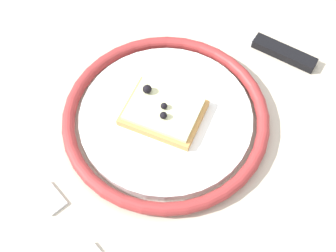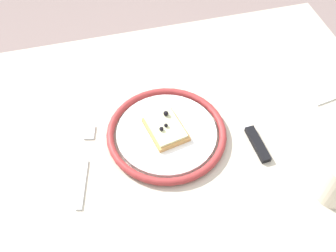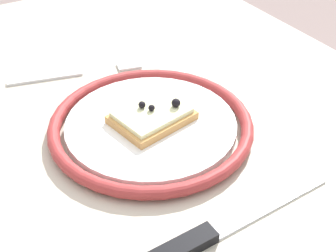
{
  "view_description": "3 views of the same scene",
  "coord_description": "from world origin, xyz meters",
  "px_view_note": "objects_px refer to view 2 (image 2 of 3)",
  "views": [
    {
      "loc": [
        -0.25,
        -0.12,
        1.23
      ],
      "look_at": [
        -0.02,
        0.03,
        0.76
      ],
      "focal_mm": 48.24,
      "sensor_mm": 36.0,
      "label": 1
    },
    {
      "loc": [
        -0.13,
        -0.44,
        1.42
      ],
      "look_at": [
        -0.0,
        0.05,
        0.76
      ],
      "focal_mm": 41.82,
      "sensor_mm": 36.0,
      "label": 2
    },
    {
      "loc": [
        0.4,
        -0.17,
        1.1
      ],
      "look_at": [
        0.01,
        0.06,
        0.76
      ],
      "focal_mm": 49.31,
      "sensor_mm": 36.0,
      "label": 3
    }
  ],
  "objects_px": {
    "dining_table": "(175,175)",
    "plate": "(167,133)",
    "knife": "(251,133)",
    "napkin": "(324,80)",
    "fork": "(85,164)",
    "pizza_slice_near": "(166,129)"
  },
  "relations": [
    {
      "from": "pizza_slice_near",
      "to": "knife",
      "type": "bearing_deg",
      "value": -13.77
    },
    {
      "from": "pizza_slice_near",
      "to": "fork",
      "type": "relative_size",
      "value": 0.53
    },
    {
      "from": "fork",
      "to": "plate",
      "type": "bearing_deg",
      "value": 8.99
    },
    {
      "from": "knife",
      "to": "napkin",
      "type": "distance_m",
      "value": 0.26
    },
    {
      "from": "plate",
      "to": "napkin",
      "type": "height_order",
      "value": "plate"
    },
    {
      "from": "knife",
      "to": "fork",
      "type": "xyz_separation_m",
      "value": [
        -0.36,
        0.01,
        -0.0
      ]
    },
    {
      "from": "dining_table",
      "to": "pizza_slice_near",
      "type": "distance_m",
      "value": 0.13
    },
    {
      "from": "knife",
      "to": "napkin",
      "type": "bearing_deg",
      "value": 24.49
    },
    {
      "from": "fork",
      "to": "napkin",
      "type": "distance_m",
      "value": 0.6
    },
    {
      "from": "pizza_slice_near",
      "to": "knife",
      "type": "distance_m",
      "value": 0.19
    },
    {
      "from": "dining_table",
      "to": "plate",
      "type": "xyz_separation_m",
      "value": [
        -0.01,
        0.05,
        0.1
      ]
    },
    {
      "from": "dining_table",
      "to": "napkin",
      "type": "distance_m",
      "value": 0.43
    },
    {
      "from": "dining_table",
      "to": "plate",
      "type": "relative_size",
      "value": 4.01
    },
    {
      "from": "plate",
      "to": "fork",
      "type": "bearing_deg",
      "value": -171.01
    },
    {
      "from": "plate",
      "to": "dining_table",
      "type": "bearing_deg",
      "value": -81.27
    },
    {
      "from": "dining_table",
      "to": "plate",
      "type": "bearing_deg",
      "value": 98.73
    },
    {
      "from": "dining_table",
      "to": "pizza_slice_near",
      "type": "relative_size",
      "value": 9.76
    },
    {
      "from": "fork",
      "to": "napkin",
      "type": "height_order",
      "value": "same"
    },
    {
      "from": "plate",
      "to": "knife",
      "type": "xyz_separation_m",
      "value": [
        0.18,
        -0.04,
        -0.0
      ]
    },
    {
      "from": "knife",
      "to": "dining_table",
      "type": "bearing_deg",
      "value": -178.65
    },
    {
      "from": "fork",
      "to": "dining_table",
      "type": "bearing_deg",
      "value": -5.16
    },
    {
      "from": "plate",
      "to": "pizza_slice_near",
      "type": "distance_m",
      "value": 0.01
    }
  ]
}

